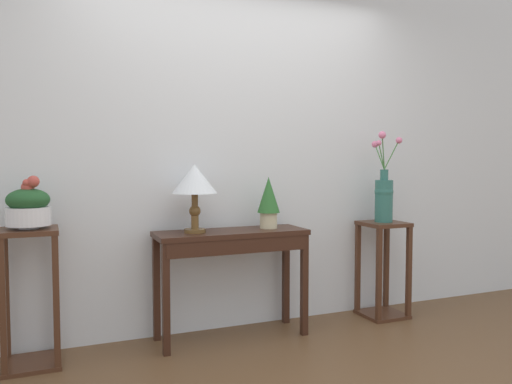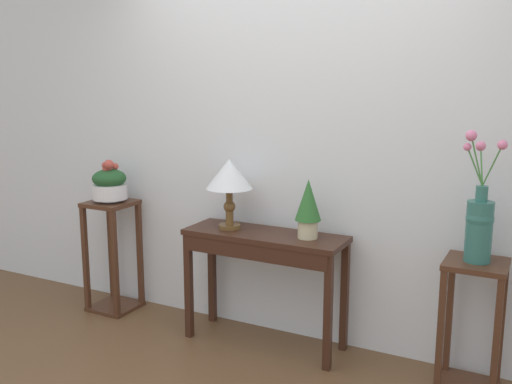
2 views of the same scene
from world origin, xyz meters
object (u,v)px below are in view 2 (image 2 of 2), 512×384
at_px(table_lamp, 229,177).
at_px(pedestal_stand_right, 471,327).
at_px(flower_vase_tall_right, 479,222).
at_px(pedestal_stand_left, 113,256).
at_px(console_table, 263,253).
at_px(planter_bowl_wide_left, 109,184).
at_px(potted_plant_on_console, 308,206).

height_order(table_lamp, pedestal_stand_right, table_lamp).
bearing_deg(flower_vase_tall_right, pedestal_stand_left, 179.86).
bearing_deg(table_lamp, console_table, -4.74).
relative_size(table_lamp, pedestal_stand_right, 0.60).
bearing_deg(planter_bowl_wide_left, table_lamp, -0.23).
xyz_separation_m(table_lamp, pedestal_stand_right, (1.54, -0.00, -0.72)).
distance_m(potted_plant_on_console, pedestal_stand_left, 1.66).
bearing_deg(flower_vase_tall_right, table_lamp, 179.95).
bearing_deg(pedestal_stand_left, console_table, -1.19).
bearing_deg(planter_bowl_wide_left, pedestal_stand_left, 132.94).
bearing_deg(pedestal_stand_right, pedestal_stand_left, 179.88).
bearing_deg(console_table, pedestal_stand_left, 178.81).
bearing_deg(flower_vase_tall_right, potted_plant_on_console, 179.09).
xyz_separation_m(planter_bowl_wide_left, flower_vase_tall_right, (2.56, -0.01, 0.01)).
relative_size(table_lamp, pedestal_stand_left, 0.55).
relative_size(table_lamp, flower_vase_tall_right, 0.65).
relative_size(potted_plant_on_console, pedestal_stand_right, 0.49).
height_order(console_table, pedestal_stand_left, pedestal_stand_left).
relative_size(potted_plant_on_console, flower_vase_tall_right, 0.52).
distance_m(potted_plant_on_console, flower_vase_tall_right, 0.99).
bearing_deg(planter_bowl_wide_left, potted_plant_on_console, 0.37).
distance_m(pedestal_stand_left, planter_bowl_wide_left, 0.55).
bearing_deg(flower_vase_tall_right, planter_bowl_wide_left, 179.87).
height_order(planter_bowl_wide_left, pedestal_stand_right, planter_bowl_wide_left).
xyz_separation_m(table_lamp, pedestal_stand_left, (-1.02, 0.00, -0.68)).
bearing_deg(potted_plant_on_console, planter_bowl_wide_left, -179.63).
bearing_deg(pedestal_stand_right, table_lamp, 179.98).
bearing_deg(planter_bowl_wide_left, console_table, -1.15).
height_order(pedestal_stand_left, pedestal_stand_right, pedestal_stand_left).
relative_size(console_table, flower_vase_tall_right, 1.48).
bearing_deg(potted_plant_on_console, table_lamp, -178.51).
relative_size(table_lamp, potted_plant_on_console, 1.25).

